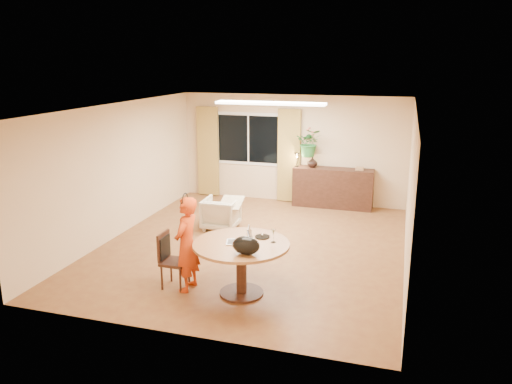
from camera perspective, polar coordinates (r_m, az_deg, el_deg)
floor at (r=9.46m, az=-0.38°, el=-6.18°), size 6.50×6.50×0.00m
ceiling at (r=8.86m, az=-0.41°, el=9.71°), size 6.50×6.50×0.00m
wall_back at (r=12.15m, az=4.13°, el=4.92°), size 5.50×0.00×5.50m
wall_left at (r=10.20m, az=-15.34°, el=2.48°), size 0.00×6.50×6.50m
wall_right at (r=8.69m, az=17.21°, el=0.22°), size 0.00×6.50×6.50m
window at (r=12.38m, az=-0.87°, el=6.08°), size 1.70×0.03×1.30m
curtain_left at (r=12.72m, az=-5.50°, el=4.64°), size 0.55×0.08×2.25m
curtain_right at (r=12.10m, az=3.78°, el=4.14°), size 0.55×0.08×2.25m
ceiling_panel at (r=10.01m, az=1.64°, el=10.11°), size 2.20×0.35×0.05m
dining_table at (r=7.39m, az=-1.69°, el=-7.10°), size 1.43×1.43×0.81m
dining_chair at (r=7.78m, az=-9.25°, el=-7.74°), size 0.42×0.39×0.87m
child at (r=7.58m, az=-7.92°, el=-5.92°), size 0.54×0.37×1.46m
laptop at (r=7.29m, az=-2.01°, el=-4.88°), size 0.43×0.34×0.25m
tumbler at (r=7.53m, az=-0.78°, el=-4.81°), size 0.09×0.09×0.11m
wine_glass at (r=7.31m, az=1.99°, el=-5.03°), size 0.07×0.07×0.21m
pot_lid at (r=7.54m, az=0.73°, el=-5.07°), size 0.29×0.29×0.04m
handbag at (r=6.86m, az=-1.15°, el=-6.14°), size 0.40×0.24×0.26m
armchair at (r=10.34m, az=-4.03°, el=-2.45°), size 0.71×0.73×0.65m
throw at (r=10.14m, az=-2.84°, el=-0.79°), size 0.49×0.58×0.03m
sideboard at (r=11.91m, az=8.77°, el=0.48°), size 1.87×0.46×0.93m
vase at (r=11.86m, az=6.47°, el=3.42°), size 0.25×0.25×0.25m
bouquet at (r=11.79m, az=6.13°, el=5.61°), size 0.65×0.58×0.66m
book_stack at (r=11.73m, az=11.76°, el=2.65°), size 0.21×0.17×0.08m
desk_lamp at (r=11.87m, az=4.69°, el=3.73°), size 0.15×0.15×0.35m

